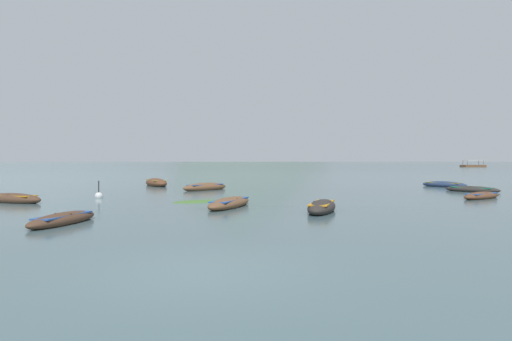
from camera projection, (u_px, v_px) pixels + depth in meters
ground_plane at (243, 161)px, 1507.14m from camera, size 6000.00×6000.00×0.00m
mountain_1 at (54, 119)px, 2064.10m from camera, size 1446.61×1446.61×398.66m
mountain_2 at (238, 121)px, 2320.20m from camera, size 1093.28×1093.28×427.47m
rowboat_0 at (63, 219)px, 14.52m from camera, size 1.67×3.45×0.47m
rowboat_1 at (322, 207)px, 18.01m from camera, size 2.11×3.70×0.60m
rowboat_2 at (230, 203)px, 19.84m from camera, size 2.47×4.36×0.55m
rowboat_3 at (472, 190)px, 29.58m from camera, size 3.19×3.35×0.49m
rowboat_4 at (156, 183)px, 36.77m from camera, size 3.15×4.59×0.80m
rowboat_5 at (205, 187)px, 31.34m from camera, size 3.52×3.71×0.66m
rowboat_6 at (481, 196)px, 24.26m from camera, size 3.36×2.81×0.47m
rowboat_7 at (13, 199)px, 21.97m from camera, size 3.73×2.40×0.59m
rowboat_9 at (444, 185)px, 35.16m from camera, size 3.13×3.58×0.57m
ferry_0 at (473, 166)px, 148.71m from camera, size 8.42×4.36×2.54m
mooring_buoy at (99, 196)px, 24.76m from camera, size 0.45×0.45×1.09m
weed_patch_1 at (198, 202)px, 22.37m from camera, size 3.09×2.56×0.14m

